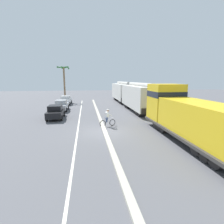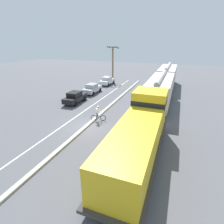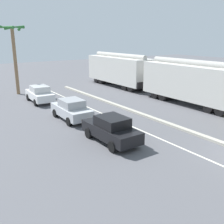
{
  "view_description": "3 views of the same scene",
  "coord_description": "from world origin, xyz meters",
  "px_view_note": "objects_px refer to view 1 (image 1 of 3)",
  "views": [
    {
      "loc": [
        -1.58,
        -15.13,
        4.64
      ],
      "look_at": [
        1.07,
        2.45,
        1.31
      ],
      "focal_mm": 28.0,
      "sensor_mm": 36.0,
      "label": 1
    },
    {
      "loc": [
        8.26,
        -14.22,
        8.16
      ],
      "look_at": [
        2.85,
        -0.1,
        2.07
      ],
      "focal_mm": 28.0,
      "sensor_mm": 36.0,
      "label": 2
    },
    {
      "loc": [
        -13.58,
        -6.09,
        6.19
      ],
      "look_at": [
        -3.75,
        8.24,
        1.17
      ],
      "focal_mm": 42.0,
      "sensor_mm": 36.0,
      "label": 3
    }
  ],
  "objects_px": {
    "locomotive": "(185,116)",
    "hopper_car_lead": "(139,97)",
    "parked_car_black": "(56,112)",
    "parked_car_silver": "(61,105)",
    "parked_car_white": "(66,100)",
    "cyclist": "(107,118)",
    "palm_tree_near": "(64,76)",
    "hopper_car_middle": "(123,92)"
  },
  "relations": [
    {
      "from": "locomotive",
      "to": "hopper_car_middle",
      "type": "height_order",
      "value": "locomotive"
    },
    {
      "from": "hopper_car_middle",
      "to": "parked_car_silver",
      "type": "distance_m",
      "value": 14.83
    },
    {
      "from": "parked_car_black",
      "to": "parked_car_white",
      "type": "distance_m",
      "value": 12.25
    },
    {
      "from": "locomotive",
      "to": "parked_car_white",
      "type": "distance_m",
      "value": 24.04
    },
    {
      "from": "locomotive",
      "to": "hopper_car_lead",
      "type": "relative_size",
      "value": 1.1
    },
    {
      "from": "hopper_car_lead",
      "to": "parked_car_black",
      "type": "relative_size",
      "value": 2.51
    },
    {
      "from": "parked_car_silver",
      "to": "palm_tree_near",
      "type": "xyz_separation_m",
      "value": [
        -0.77,
        11.84,
        4.51
      ]
    },
    {
      "from": "locomotive",
      "to": "parked_car_silver",
      "type": "xyz_separation_m",
      "value": [
        -11.35,
        14.29,
        -0.98
      ]
    },
    {
      "from": "parked_car_silver",
      "to": "palm_tree_near",
      "type": "distance_m",
      "value": 12.7
    },
    {
      "from": "parked_car_silver",
      "to": "parked_car_black",
      "type": "bearing_deg",
      "value": -89.89
    },
    {
      "from": "hopper_car_lead",
      "to": "cyclist",
      "type": "distance_m",
      "value": 9.63
    },
    {
      "from": "hopper_car_middle",
      "to": "parked_car_silver",
      "type": "bearing_deg",
      "value": -140.18
    },
    {
      "from": "hopper_car_lead",
      "to": "hopper_car_middle",
      "type": "distance_m",
      "value": 11.6
    },
    {
      "from": "parked_car_white",
      "to": "palm_tree_near",
      "type": "distance_m",
      "value": 6.77
    },
    {
      "from": "hopper_car_middle",
      "to": "palm_tree_near",
      "type": "distance_m",
      "value": 12.77
    },
    {
      "from": "locomotive",
      "to": "parked_car_white",
      "type": "relative_size",
      "value": 2.72
    },
    {
      "from": "parked_car_black",
      "to": "palm_tree_near",
      "type": "distance_m",
      "value": 17.85
    },
    {
      "from": "parked_car_silver",
      "to": "parked_car_white",
      "type": "distance_m",
      "value": 6.85
    },
    {
      "from": "parked_car_white",
      "to": "cyclist",
      "type": "relative_size",
      "value": 2.49
    },
    {
      "from": "hopper_car_lead",
      "to": "parked_car_white",
      "type": "xyz_separation_m",
      "value": [
        -11.41,
        8.98,
        -1.26
      ]
    },
    {
      "from": "cyclist",
      "to": "palm_tree_near",
      "type": "xyz_separation_m",
      "value": [
        -6.5,
        21.7,
        4.51
      ]
    },
    {
      "from": "parked_car_black",
      "to": "palm_tree_near",
      "type": "relative_size",
      "value": 0.57
    },
    {
      "from": "parked_car_white",
      "to": "palm_tree_near",
      "type": "bearing_deg",
      "value": 98.06
    },
    {
      "from": "hopper_car_middle",
      "to": "parked_car_silver",
      "type": "relative_size",
      "value": 2.51
    },
    {
      "from": "hopper_car_middle",
      "to": "parked_car_black",
      "type": "distance_m",
      "value": 18.74
    },
    {
      "from": "parked_car_silver",
      "to": "hopper_car_lead",
      "type": "bearing_deg",
      "value": -10.67
    },
    {
      "from": "hopper_car_lead",
      "to": "parked_car_silver",
      "type": "relative_size",
      "value": 2.51
    },
    {
      "from": "locomotive",
      "to": "parked_car_black",
      "type": "xyz_separation_m",
      "value": [
        -11.34,
        8.89,
        -0.98
      ]
    },
    {
      "from": "cyclist",
      "to": "palm_tree_near",
      "type": "relative_size",
      "value": 0.23
    },
    {
      "from": "parked_car_silver",
      "to": "cyclist",
      "type": "relative_size",
      "value": 2.46
    },
    {
      "from": "parked_car_black",
      "to": "cyclist",
      "type": "xyz_separation_m",
      "value": [
        5.71,
        -4.45,
        0.0
      ]
    },
    {
      "from": "palm_tree_near",
      "to": "hopper_car_lead",
      "type": "bearing_deg",
      "value": -49.09
    },
    {
      "from": "hopper_car_lead",
      "to": "parked_car_silver",
      "type": "distance_m",
      "value": 11.61
    },
    {
      "from": "locomotive",
      "to": "palm_tree_near",
      "type": "height_order",
      "value": "palm_tree_near"
    },
    {
      "from": "hopper_car_middle",
      "to": "palm_tree_near",
      "type": "height_order",
      "value": "palm_tree_near"
    },
    {
      "from": "locomotive",
      "to": "palm_tree_near",
      "type": "bearing_deg",
      "value": 114.87
    },
    {
      "from": "locomotive",
      "to": "hopper_car_lead",
      "type": "bearing_deg",
      "value": 90.0
    },
    {
      "from": "parked_car_silver",
      "to": "parked_car_white",
      "type": "relative_size",
      "value": 0.99
    },
    {
      "from": "cyclist",
      "to": "hopper_car_middle",
      "type": "bearing_deg",
      "value": 73.78
    },
    {
      "from": "parked_car_black",
      "to": "parked_car_silver",
      "type": "distance_m",
      "value": 5.41
    },
    {
      "from": "hopper_car_lead",
      "to": "cyclist",
      "type": "relative_size",
      "value": 6.18
    },
    {
      "from": "parked_car_white",
      "to": "palm_tree_near",
      "type": "xyz_separation_m",
      "value": [
        -0.71,
        5.0,
        4.51
      ]
    }
  ]
}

